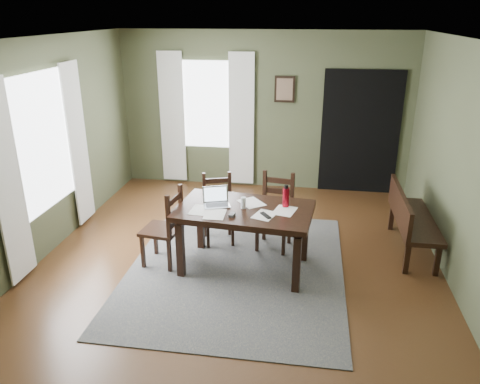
% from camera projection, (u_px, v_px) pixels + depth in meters
% --- Properties ---
extents(ground, '(5.00, 6.00, 0.01)m').
position_uv_depth(ground, '(236.00, 269.00, 5.79)').
color(ground, '#492C16').
extents(room_shell, '(5.02, 6.02, 2.71)m').
position_uv_depth(room_shell, '(236.00, 125.00, 5.13)').
color(room_shell, '#474E32').
rests_on(room_shell, ground).
extents(rug, '(2.60, 3.20, 0.01)m').
position_uv_depth(rug, '(236.00, 268.00, 5.78)').
color(rug, '#484848').
rests_on(rug, ground).
extents(dining_table, '(1.67, 1.10, 0.79)m').
position_uv_depth(dining_table, '(245.00, 216.00, 5.55)').
color(dining_table, black).
rests_on(dining_table, rug).
extents(chair_end, '(0.49, 0.49, 1.00)m').
position_uv_depth(chair_end, '(165.00, 228.00, 5.72)').
color(chair_end, black).
rests_on(chair_end, rug).
extents(chair_back_left, '(0.51, 0.51, 0.93)m').
position_uv_depth(chair_back_left, '(218.00, 209.00, 6.35)').
color(chair_back_left, black).
rests_on(chair_back_left, rug).
extents(chair_back_right, '(0.50, 0.50, 1.00)m').
position_uv_depth(chair_back_right, '(275.00, 212.00, 6.17)').
color(chair_back_right, black).
rests_on(chair_back_right, rug).
extents(bench, '(0.46, 1.44, 0.82)m').
position_uv_depth(bench, '(409.00, 216.00, 6.07)').
color(bench, black).
rests_on(bench, ground).
extents(laptop, '(0.37, 0.33, 0.21)m').
position_uv_depth(laptop, '(216.00, 200.00, 5.60)').
color(laptop, '#B7B7BC').
rests_on(laptop, dining_table).
extents(computer_mouse, '(0.07, 0.10, 0.03)m').
position_uv_depth(computer_mouse, '(232.00, 215.00, 5.29)').
color(computer_mouse, '#3F3F42').
rests_on(computer_mouse, dining_table).
extents(tv_remote, '(0.14, 0.18, 0.02)m').
position_uv_depth(tv_remote, '(266.00, 215.00, 5.29)').
color(tv_remote, black).
rests_on(tv_remote, dining_table).
extents(drinking_glass, '(0.08, 0.08, 0.14)m').
position_uv_depth(drinking_glass, '(243.00, 203.00, 5.49)').
color(drinking_glass, silver).
rests_on(drinking_glass, dining_table).
extents(water_bottle, '(0.08, 0.08, 0.27)m').
position_uv_depth(water_bottle, '(286.00, 197.00, 5.51)').
color(water_bottle, maroon).
rests_on(water_bottle, dining_table).
extents(paper_a, '(0.26, 0.33, 0.00)m').
position_uv_depth(paper_a, '(201.00, 210.00, 5.46)').
color(paper_a, white).
rests_on(paper_a, dining_table).
extents(paper_b, '(0.30, 0.35, 0.00)m').
position_uv_depth(paper_b, '(265.00, 215.00, 5.32)').
color(paper_b, white).
rests_on(paper_b, dining_table).
extents(paper_c, '(0.39, 0.40, 0.00)m').
position_uv_depth(paper_c, '(251.00, 203.00, 5.66)').
color(paper_c, white).
rests_on(paper_c, dining_table).
extents(paper_d, '(0.30, 0.36, 0.00)m').
position_uv_depth(paper_d, '(285.00, 211.00, 5.43)').
color(paper_d, white).
rests_on(paper_d, dining_table).
extents(paper_e, '(0.24, 0.31, 0.00)m').
position_uv_depth(paper_e, '(215.00, 214.00, 5.34)').
color(paper_e, white).
rests_on(paper_e, dining_table).
extents(window_left, '(0.01, 1.30, 1.70)m').
position_uv_depth(window_left, '(42.00, 143.00, 5.79)').
color(window_left, white).
rests_on(window_left, ground).
extents(window_back, '(1.00, 0.01, 1.50)m').
position_uv_depth(window_back, '(206.00, 105.00, 8.14)').
color(window_back, white).
rests_on(window_back, ground).
extents(curtain_left_near, '(0.03, 0.48, 2.30)m').
position_uv_depth(curtain_left_near, '(8.00, 184.00, 5.12)').
color(curtain_left_near, silver).
rests_on(curtain_left_near, ground).
extents(curtain_left_far, '(0.03, 0.48, 2.30)m').
position_uv_depth(curtain_left_far, '(78.00, 145.00, 6.64)').
color(curtain_left_far, silver).
rests_on(curtain_left_far, ground).
extents(curtain_back_left, '(0.44, 0.03, 2.30)m').
position_uv_depth(curtain_back_left, '(172.00, 118.00, 8.29)').
color(curtain_back_left, silver).
rests_on(curtain_back_left, ground).
extents(curtain_back_right, '(0.44, 0.03, 2.30)m').
position_uv_depth(curtain_back_right, '(241.00, 120.00, 8.12)').
color(curtain_back_right, silver).
rests_on(curtain_back_right, ground).
extents(framed_picture, '(0.34, 0.03, 0.44)m').
position_uv_depth(framed_picture, '(285.00, 89.00, 7.84)').
color(framed_picture, black).
rests_on(framed_picture, ground).
extents(doorway_back, '(1.30, 0.03, 2.10)m').
position_uv_depth(doorway_back, '(360.00, 133.00, 7.91)').
color(doorway_back, black).
rests_on(doorway_back, ground).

